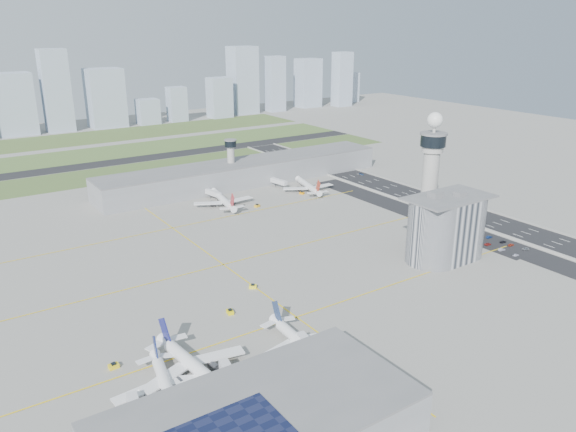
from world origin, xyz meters
TOP-DOWN VIEW (x-y plane):
  - ground at (0.00, 0.00)m, footprint 1000.00×1000.00m
  - grass_strip_0 at (-20.00, 225.00)m, footprint 480.00×50.00m
  - grass_strip_1 at (-20.00, 300.00)m, footprint 480.00×60.00m
  - grass_strip_2 at (-20.00, 380.00)m, footprint 480.00×70.00m
  - runway at (-20.00, 262.00)m, footprint 480.00×22.00m
  - highway at (115.00, 0.00)m, footprint 28.00×500.00m
  - barrier_left at (101.00, 0.00)m, footprint 0.60×500.00m
  - barrier_right at (129.00, 0.00)m, footprint 0.60×500.00m
  - landside_road at (90.00, -10.00)m, footprint 18.00×260.00m
  - parking_lot at (88.00, -22.00)m, footprint 20.00×44.00m
  - taxiway_line_h_0 at (-40.00, -30.00)m, footprint 260.00×0.60m
  - taxiway_line_h_1 at (-40.00, 30.00)m, footprint 260.00×0.60m
  - taxiway_line_h_2 at (-40.00, 90.00)m, footprint 260.00×0.60m
  - taxiway_line_v at (-40.00, 30.00)m, footprint 0.60×260.00m
  - control_tower at (72.00, 8.00)m, footprint 14.00×14.00m
  - secondary_tower at (30.00, 150.00)m, footprint 8.60×8.60m
  - admin_building at (51.99, -22.00)m, footprint 42.00×24.00m
  - terminal_pier at (40.00, 148.00)m, footprint 210.00×32.00m
  - near_terminal at (-88.07, -82.02)m, footprint 84.00×42.00m
  - airplane_near_a at (-99.87, -47.49)m, footprint 39.40×43.98m
  - airplane_near_b at (-88.59, -43.39)m, footprint 41.95×47.81m
  - airplane_near_c at (-52.21, -51.00)m, footprint 36.38×42.04m
  - airplane_far_a at (2.82, 111.37)m, footprint 45.50×50.76m
  - airplane_far_b at (65.32, 107.83)m, footprint 45.34×49.79m
  - jet_bridge_near_0 at (-113.00, -61.00)m, footprint 5.39×14.31m
  - jet_bridge_near_1 at (-83.00, -61.00)m, footprint 5.39×14.31m
  - jet_bridge_near_2 at (-53.00, -61.00)m, footprint 5.39×14.31m
  - jet_bridge_far_0 at (2.00, 132.00)m, footprint 5.39×14.31m
  - jet_bridge_far_1 at (52.00, 132.00)m, footprint 5.39×14.31m
  - tug_0 at (-108.82, -24.13)m, footprint 3.31×2.32m
  - tug_1 at (-74.02, -38.84)m, footprint 3.60×2.64m
  - tug_2 at (-59.76, -13.18)m, footprint 2.86×3.65m
  - tug_3 at (-41.04, 1.04)m, footprint 3.84×3.62m
  - tug_4 at (18.31, 96.18)m, footprint 3.76×3.09m
  - tug_5 at (57.14, 103.17)m, footprint 3.22×3.62m
  - car_lot_0 at (82.56, -40.42)m, footprint 3.73×1.83m
  - car_lot_1 at (82.75, -32.26)m, footprint 4.08×1.78m
  - car_lot_2 at (83.28, -23.72)m, footprint 4.01×2.01m
  - car_lot_3 at (82.39, -16.86)m, footprint 4.37×2.32m
  - car_lot_4 at (82.75, -11.60)m, footprint 3.47×1.75m
  - car_lot_5 at (84.13, -5.58)m, footprint 4.06×1.71m
  - car_lot_6 at (93.77, -38.38)m, footprint 4.50×2.42m
  - car_lot_7 at (92.20, -30.89)m, footprint 4.05×1.77m
  - car_lot_8 at (92.42, -26.01)m, footprint 3.94×1.85m
  - car_lot_9 at (92.14, -17.76)m, footprint 3.98×1.39m
  - car_lot_10 at (93.23, -11.74)m, footprint 4.56×2.10m
  - car_lot_11 at (93.78, -5.94)m, footprint 4.47×2.35m
  - car_hw_1 at (114.14, 40.27)m, footprint 1.41×3.54m
  - car_hw_2 at (122.93, 118.97)m, footprint 2.00×4.31m
  - car_hw_4 at (107.60, 181.81)m, footprint 1.49×3.40m
  - skyline_bldg_7 at (-59.44, 436.89)m, footprint 35.76×28.61m
  - skyline_bldg_8 at (-19.42, 431.56)m, footprint 26.33×21.06m
  - skyline_bldg_9 at (30.27, 432.32)m, footprint 36.96×29.57m
  - skyline_bldg_10 at (73.27, 423.68)m, footprint 23.01×18.41m
  - skyline_bldg_11 at (108.28, 423.34)m, footprint 20.22×16.18m
  - skyline_bldg_12 at (162.17, 421.29)m, footprint 26.14×20.92m
  - skyline_bldg_13 at (201.27, 433.27)m, footprint 32.26×25.81m
  - skyline_bldg_14 at (244.74, 426.38)m, footprint 21.59×17.28m
  - skyline_bldg_15 at (302.83, 435.54)m, footprint 30.25×24.20m
  - skyline_bldg_16 at (345.49, 415.96)m, footprint 23.04×18.43m
  - skyline_bldg_17 at (382.05, 443.29)m, footprint 22.64×18.11m

SIDE VIEW (x-z plane):
  - ground at x=0.00m, z-range 0.00..0.00m
  - taxiway_line_h_0 at x=-40.00m, z-range 0.00..0.01m
  - taxiway_line_h_1 at x=-40.00m, z-range 0.00..0.01m
  - taxiway_line_h_2 at x=-40.00m, z-range 0.00..0.01m
  - taxiway_line_v at x=-40.00m, z-range 0.00..0.01m
  - grass_strip_0 at x=-20.00m, z-range 0.00..0.08m
  - grass_strip_1 at x=-20.00m, z-range 0.00..0.08m
  - grass_strip_2 at x=-20.00m, z-range 0.00..0.08m
  - landside_road at x=90.00m, z-range 0.00..0.08m
  - highway at x=115.00m, z-range 0.00..0.10m
  - parking_lot at x=88.00m, z-range 0.00..0.10m
  - runway at x=-20.00m, z-range 0.01..0.11m
  - car_lot_2 at x=83.28m, z-range 0.00..1.09m
  - car_lot_4 at x=82.75m, z-range 0.00..1.13m
  - car_hw_4 at x=107.60m, z-range 0.00..1.14m
  - car_hw_1 at x=114.14m, z-range 0.00..1.15m
  - car_lot_7 at x=92.20m, z-range 0.00..1.16m
  - car_hw_2 at x=122.93m, z-range 0.00..1.19m
  - barrier_left at x=101.00m, z-range 0.00..1.20m
  - barrier_right at x=129.00m, z-range 0.00..1.20m
  - car_lot_6 at x=93.77m, z-range 0.00..1.20m
  - car_lot_3 at x=82.39m, z-range 0.00..1.21m
  - car_lot_0 at x=82.56m, z-range 0.00..1.22m
  - car_lot_11 at x=93.78m, z-range 0.00..1.24m
  - car_lot_10 at x=93.23m, z-range 0.00..1.27m
  - car_lot_8 at x=92.42m, z-range 0.00..1.31m
  - car_lot_1 at x=82.75m, z-range 0.00..1.31m
  - car_lot_5 at x=84.13m, z-range 0.00..1.31m
  - car_lot_9 at x=92.14m, z-range 0.00..1.31m
  - tug_5 at x=57.14m, z-range 0.00..1.75m
  - tug_3 at x=-41.04m, z-range 0.00..1.84m
  - tug_4 at x=18.31m, z-range 0.00..1.88m
  - tug_0 at x=-108.82m, z-range 0.00..1.89m
  - tug_2 at x=-59.76m, z-range 0.00..1.90m
  - tug_1 at x=-74.02m, z-range 0.00..1.97m
  - jet_bridge_near_0 at x=-113.00m, z-range 0.00..5.70m
  - jet_bridge_near_1 at x=-83.00m, z-range 0.00..5.70m
  - jet_bridge_near_2 at x=-53.00m, z-range 0.00..5.70m
  - jet_bridge_far_0 at x=2.00m, z-range 0.00..5.70m
  - jet_bridge_far_1 at x=52.00m, z-range 0.00..5.70m
  - airplane_near_a at x=-99.87m, z-range 0.00..10.78m
  - airplane_near_c at x=-52.21m, z-range 0.00..11.23m
  - airplane_far_b at x=65.32m, z-range 0.00..11.76m
  - airplane_near_b at x=-88.59m, z-range 0.00..12.33m
  - airplane_far_a at x=2.82m, z-range 0.00..12.42m
  - near_terminal at x=-88.07m, z-range -0.07..12.93m
  - terminal_pier at x=40.00m, z-range 0.00..15.80m
  - skyline_bldg_10 at x=73.27m, z-range 0.00..27.75m
  - admin_building at x=51.99m, z-range -1.45..32.05m
  - secondary_tower at x=30.00m, z-range 2.85..34.75m
  - skyline_bldg_11 at x=108.28m, z-range 0.00..38.97m
  - skyline_bldg_17 at x=382.05m, z-range 0.00..41.06m
  - skyline_bldg_12 at x=162.17m, z-range 0.00..46.89m
  - skyline_bldg_7 at x=-59.44m, z-range 0.00..61.22m
  - skyline_bldg_9 at x=30.27m, z-range 0.00..62.11m
  - skyline_bldg_15 at x=302.83m, z-range 0.00..63.40m
  - skyline_bldg_14 at x=244.74m, z-range 0.00..68.75m
  - control_tower at x=72.00m, z-range 2.79..67.29m
  - skyline_bldg_16 at x=345.49m, z-range 0.00..71.56m
  - skyline_bldg_13 at x=201.27m, z-range 0.00..81.20m
  - skyline_bldg_8 at x=-19.42m, z-range 0.00..83.39m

